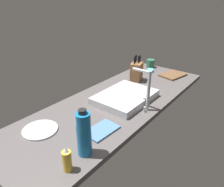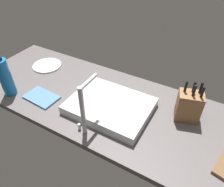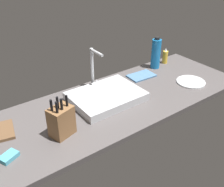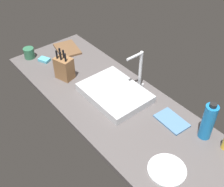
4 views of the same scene
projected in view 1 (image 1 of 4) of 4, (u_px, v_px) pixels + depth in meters
The scene contains 11 objects.
countertop_slab at pixel (116, 103), 170.02cm from camera, with size 194.26×67.93×3.50cm, color #514C4C.
sink_basin at pixel (125, 97), 168.87cm from camera, with size 47.03×35.40×5.50cm, color #B7BABF.
faucet at pixel (147, 87), 149.20cm from camera, with size 5.50×14.51×29.83cm.
knife_block at pixel (137, 71), 203.74cm from camera, with size 14.95×12.63×23.89cm.
cutting_board at pixel (173, 75), 217.98cm from camera, with size 25.04×17.85×1.80cm, color brown.
soap_bottle at pixel (67, 160), 101.42cm from camera, with size 4.56×4.56×13.76cm.
water_bottle at pixel (84, 134), 109.11cm from camera, with size 7.70×7.70×26.76cm.
dinner_plate at pixel (40, 130), 132.68cm from camera, with size 21.46×21.46×1.20cm, color white.
dish_towel at pixel (102, 130), 132.43cm from camera, with size 21.16×13.41×1.20cm, color teal.
coffee_mug at pixel (150, 63), 240.62cm from camera, with size 8.76×8.76×8.98cm, color #2D6647.
dish_sponge at pixel (150, 70), 229.51cm from camera, with size 9.00×6.00×2.40cm, color #4CA3BC.
Camera 1 is at (120.27, 89.91, 81.90)cm, focal length 34.44 mm.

